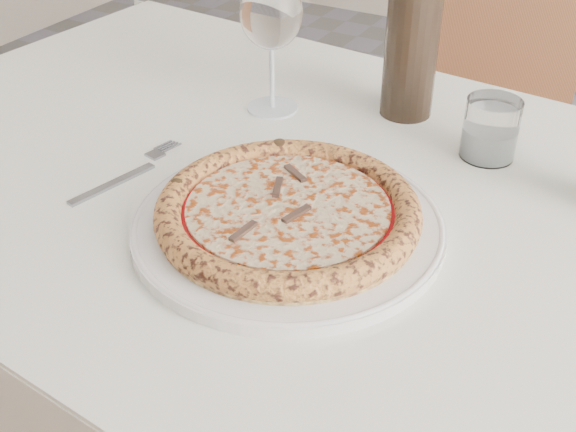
% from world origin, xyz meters
% --- Properties ---
extents(dining_table, '(1.48, 0.96, 0.76)m').
position_xyz_m(dining_table, '(-0.08, 0.28, 0.67)').
color(dining_table, brown).
rests_on(dining_table, floor).
extents(chair_far, '(0.50, 0.50, 0.93)m').
position_xyz_m(chair_far, '(-0.10, 1.12, 0.53)').
color(chair_far, brown).
rests_on(chair_far, floor).
extents(plate, '(0.35, 0.35, 0.02)m').
position_xyz_m(plate, '(-0.08, 0.18, 0.76)').
color(plate, white).
rests_on(plate, dining_table).
extents(pizza, '(0.30, 0.30, 0.03)m').
position_xyz_m(pizza, '(-0.08, 0.18, 0.78)').
color(pizza, '#EDC775').
rests_on(pizza, plate).
extents(fork, '(0.04, 0.18, 0.00)m').
position_xyz_m(fork, '(-0.32, 0.18, 0.76)').
color(fork, gray).
rests_on(fork, dining_table).
extents(wine_glass, '(0.09, 0.09, 0.20)m').
position_xyz_m(wine_glass, '(-0.26, 0.44, 0.90)').
color(wine_glass, silver).
rests_on(wine_glass, dining_table).
extents(tumbler, '(0.07, 0.07, 0.08)m').
position_xyz_m(tumbler, '(0.06, 0.46, 0.79)').
color(tumbler, white).
rests_on(tumbler, dining_table).
extents(wine_bottle, '(0.08, 0.08, 0.31)m').
position_xyz_m(wine_bottle, '(-0.08, 0.53, 0.89)').
color(wine_bottle, black).
rests_on(wine_bottle, dining_table).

